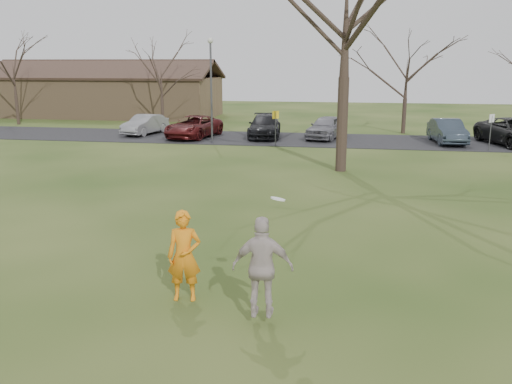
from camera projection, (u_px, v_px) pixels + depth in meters
The scene contains 15 objects.
ground at pixel (221, 311), 10.77m from camera, with size 120.00×120.00×0.00m, color #1E380F.
parking_strip at pixel (313, 140), 34.72m from camera, with size 62.00×6.50×0.04m, color black.
player_defender at pixel (184, 256), 11.11m from camera, with size 0.70×0.46×1.91m, color orange.
car_1 at pixel (145, 124), 37.04m from camera, with size 1.42×4.07×1.34m, color gray.
car_2 at pixel (194, 127), 35.46m from camera, with size 2.35×5.09×1.41m, color #4D1213.
car_3 at pixel (265, 126), 35.61m from camera, with size 2.02×4.97×1.44m, color black.
car_4 at pixel (327, 127), 34.92m from camera, with size 1.75×4.35×1.48m, color slate.
car_5 at pixel (447, 131), 32.96m from camera, with size 1.54×4.42×1.46m, color #2B3641.
catching_play at pixel (263, 267), 9.94m from camera, with size 1.16×0.56×2.30m.
building at pixel (107, 95), 50.10m from camera, with size 20.60×8.50×5.14m.
lamp_post at pixel (211, 77), 32.42m from camera, with size 0.34×0.34×6.27m.
sign_yellow at pixel (276, 122), 31.85m from camera, with size 0.35×0.35×2.08m.
sign_white at pixel (491, 126), 29.82m from camera, with size 0.35×0.35×2.08m.
big_tree at pixel (346, 11), 23.18m from camera, with size 9.00×9.00×14.00m, color #352821, non-canonical shape.
small_tree_row at pixel (382, 76), 37.92m from camera, with size 55.00×5.90×8.50m.
Camera 1 is at (2.41, -9.66, 4.81)m, focal length 37.99 mm.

